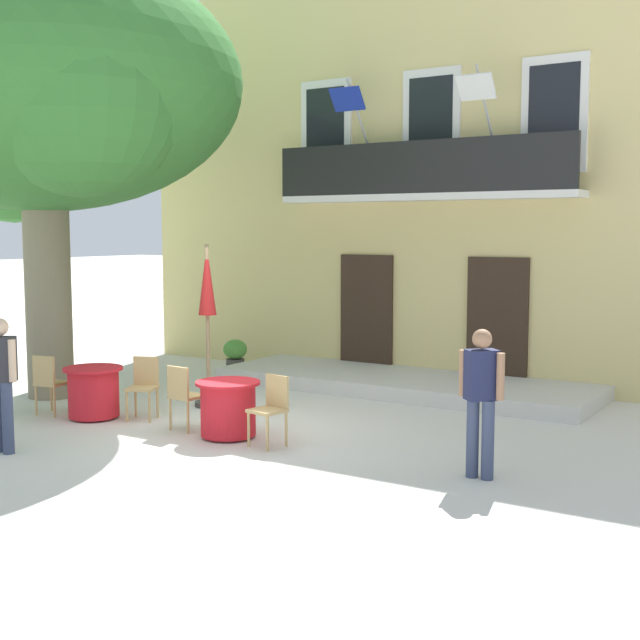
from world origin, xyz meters
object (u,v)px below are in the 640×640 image
Objects in this scene: cafe_chair_middle_0 at (184,393)px; pedestrian_near_entrance at (481,394)px; cafe_umbrella at (207,301)px; cafe_chair_near_tree_0 at (49,380)px; plane_tree at (40,96)px; ground_planter_left at (235,354)px; cafe_chair_near_tree_1 at (144,383)px; cafe_table_middle at (228,408)px; pedestrian_mid_plaza at (1,377)px; cafe_table_near_tree at (94,392)px; cafe_chair_middle_1 at (272,405)px.

pedestrian_near_entrance is at bearing 0.63° from cafe_chair_middle_0.
cafe_chair_middle_0 is at bearing -62.10° from cafe_umbrella.
cafe_chair_middle_0 is at bearing 7.73° from cafe_chair_near_tree_0.
plane_tree is 5.90m from ground_planter_left.
cafe_chair_near_tree_0 is 1.00× the size of cafe_chair_near_tree_1.
plane_tree is 4.21× the size of pedestrian_near_entrance.
pedestrian_mid_plaza reaches higher than cafe_table_middle.
ground_planter_left is (1.16, 3.55, -4.57)m from plane_tree.
cafe_chair_near_tree_0 and cafe_chair_near_tree_1 have the same top height.
cafe_chair_near_tree_1 is 1.76m from cafe_table_middle.
plane_tree is 8.21× the size of cafe_table_near_tree.
pedestrian_mid_plaza is at bearing -93.02° from cafe_chair_near_tree_1.
ground_planter_left is 6.53m from pedestrian_mid_plaza.
cafe_chair_near_tree_0 is 2.22m from pedestrian_mid_plaza.
cafe_chair_near_tree_0 is 2.40m from cafe_chair_middle_0.
cafe_chair_near_tree_0 is 3.15m from cafe_table_middle.
cafe_chair_middle_1 is (5.11, -0.74, -4.40)m from plane_tree.
cafe_table_middle is 2.44m from cafe_umbrella.
cafe_chair_middle_0 reaches higher than cafe_table_near_tree.
cafe_chair_middle_0 is at bearing -177.57° from cafe_table_middle.
cafe_chair_near_tree_1 is 0.54× the size of pedestrian_near_entrance.
cafe_umbrella is at bearing 84.45° from pedestrian_mid_plaza.
cafe_chair_middle_1 is 3.37m from pedestrian_mid_plaza.
plane_tree reaches higher than ground_planter_left.
cafe_table_middle is 0.51× the size of pedestrian_near_entrance.
cafe_chair_middle_1 is at bearing -8.29° from plane_tree.
cafe_table_middle is at bearing -7.19° from cafe_chair_near_tree_1.
cafe_table_middle is at bearing 2.43° from cafe_chair_middle_0.
cafe_chair_middle_1 is at bearing -3.99° from cafe_table_middle.
pedestrian_mid_plaza is at bearing -131.29° from cafe_table_middle.
pedestrian_near_entrance is (5.08, -1.41, -0.71)m from cafe_umbrella.
cafe_umbrella is 4.01× the size of ground_planter_left.
pedestrian_near_entrance is 1.00× the size of pedestrian_mid_plaza.
plane_tree is 4.20× the size of pedestrian_mid_plaza.
cafe_chair_middle_1 reaches higher than ground_planter_left.
cafe_chair_near_tree_1 is at bearing 172.81° from cafe_table_middle.
cafe_table_middle is at bearing 176.01° from cafe_chair_middle_1.
cafe_chair_middle_1 is (1.51, -0.02, 0.00)m from cafe_chair_middle_0.
cafe_chair_middle_0 is 4.34m from pedestrian_near_entrance.
plane_tree is at bearing 170.98° from cafe_table_middle.
cafe_umbrella reaches higher than ground_planter_left.
cafe_chair_middle_0 is 2.41m from pedestrian_mid_plaza.
cafe_chair_near_tree_1 reaches higher than cafe_table_near_tree.
cafe_umbrella is (0.22, 1.20, 1.14)m from cafe_chair_near_tree_1.
cafe_chair_near_tree_1 reaches higher than ground_planter_left.
cafe_umbrella is (-1.52, 1.42, 1.27)m from cafe_table_middle.
cafe_chair_near_tree_1 is 0.36× the size of cafe_umbrella.
ground_planter_left is (-0.80, 4.39, -0.04)m from cafe_table_near_tree.
plane_tree is 6.33m from cafe_table_middle.
plane_tree is at bearing 169.77° from cafe_chair_near_tree_1.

